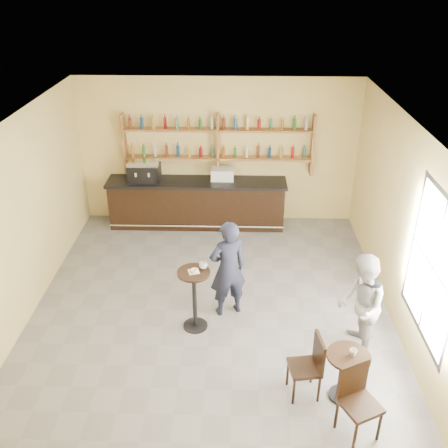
{
  "coord_description": "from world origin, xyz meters",
  "views": [
    {
      "loc": [
        0.41,
        -6.77,
        5.26
      ],
      "look_at": [
        0.2,
        0.8,
        1.25
      ],
      "focal_mm": 40.0,
      "sensor_mm": 36.0,
      "label": 1
    }
  ],
  "objects_px": {
    "pedestal_table": "(195,300)",
    "chair_south": "(360,405)",
    "chair_west": "(304,367)",
    "pastry_case": "(222,175)",
    "patron_second": "(360,306)",
    "bar_counter": "(197,203)",
    "cafe_table": "(346,376)",
    "man_main": "(228,269)",
    "espresso_machine": "(144,170)"
  },
  "relations": [
    {
      "from": "espresso_machine",
      "to": "pastry_case",
      "type": "height_order",
      "value": "espresso_machine"
    },
    {
      "from": "man_main",
      "to": "cafe_table",
      "type": "xyz_separation_m",
      "value": [
        1.61,
        -1.82,
        -0.49
      ]
    },
    {
      "from": "espresso_machine",
      "to": "pedestal_table",
      "type": "relative_size",
      "value": 0.62
    },
    {
      "from": "espresso_machine",
      "to": "patron_second",
      "type": "bearing_deg",
      "value": -39.55
    },
    {
      "from": "cafe_table",
      "to": "pedestal_table",
      "type": "bearing_deg",
      "value": 146.38
    },
    {
      "from": "chair_south",
      "to": "patron_second",
      "type": "distance_m",
      "value": 1.6
    },
    {
      "from": "pedestal_table",
      "to": "chair_south",
      "type": "height_order",
      "value": "pedestal_table"
    },
    {
      "from": "chair_south",
      "to": "pastry_case",
      "type": "bearing_deg",
      "value": 82.0
    },
    {
      "from": "espresso_machine",
      "to": "cafe_table",
      "type": "bearing_deg",
      "value": -47.98
    },
    {
      "from": "chair_west",
      "to": "espresso_machine",
      "type": "bearing_deg",
      "value": -157.77
    },
    {
      "from": "bar_counter",
      "to": "pastry_case",
      "type": "bearing_deg",
      "value": 0.0
    },
    {
      "from": "cafe_table",
      "to": "chair_south",
      "type": "bearing_deg",
      "value": -85.24
    },
    {
      "from": "chair_west",
      "to": "chair_south",
      "type": "relative_size",
      "value": 0.93
    },
    {
      "from": "chair_west",
      "to": "cafe_table",
      "type": "bearing_deg",
      "value": 76.29
    },
    {
      "from": "man_main",
      "to": "cafe_table",
      "type": "relative_size",
      "value": 2.33
    },
    {
      "from": "chair_west",
      "to": "pedestal_table",
      "type": "bearing_deg",
      "value": -139.39
    },
    {
      "from": "bar_counter",
      "to": "cafe_table",
      "type": "xyz_separation_m",
      "value": [
        2.35,
        -4.97,
        -0.16
      ]
    },
    {
      "from": "espresso_machine",
      "to": "chair_south",
      "type": "distance_m",
      "value": 6.63
    },
    {
      "from": "bar_counter",
      "to": "pastry_case",
      "type": "height_order",
      "value": "pastry_case"
    },
    {
      "from": "pastry_case",
      "to": "man_main",
      "type": "height_order",
      "value": "man_main"
    },
    {
      "from": "chair_west",
      "to": "chair_south",
      "type": "distance_m",
      "value": 0.89
    },
    {
      "from": "pedestal_table",
      "to": "chair_west",
      "type": "height_order",
      "value": "pedestal_table"
    },
    {
      "from": "pastry_case",
      "to": "chair_south",
      "type": "height_order",
      "value": "pastry_case"
    },
    {
      "from": "bar_counter",
      "to": "cafe_table",
      "type": "distance_m",
      "value": 5.5
    },
    {
      "from": "bar_counter",
      "to": "chair_west",
      "type": "relative_size",
      "value": 4.16
    },
    {
      "from": "pedestal_table",
      "to": "chair_south",
      "type": "relative_size",
      "value": 1.06
    },
    {
      "from": "patron_second",
      "to": "pedestal_table",
      "type": "bearing_deg",
      "value": -94.69
    },
    {
      "from": "cafe_table",
      "to": "patron_second",
      "type": "bearing_deg",
      "value": 70.31
    },
    {
      "from": "man_main",
      "to": "pastry_case",
      "type": "bearing_deg",
      "value": -108.75
    },
    {
      "from": "cafe_table",
      "to": "bar_counter",
      "type": "bearing_deg",
      "value": 115.35
    },
    {
      "from": "cafe_table",
      "to": "chair_south",
      "type": "height_order",
      "value": "chair_south"
    },
    {
      "from": "patron_second",
      "to": "cafe_table",
      "type": "bearing_deg",
      "value": -13.47
    },
    {
      "from": "man_main",
      "to": "chair_west",
      "type": "xyz_separation_m",
      "value": [
        1.06,
        -1.77,
        -0.39
      ]
    },
    {
      "from": "chair_south",
      "to": "patron_second",
      "type": "bearing_deg",
      "value": 53.14
    },
    {
      "from": "bar_counter",
      "to": "espresso_machine",
      "type": "bearing_deg",
      "value": 180.0
    },
    {
      "from": "man_main",
      "to": "chair_south",
      "type": "height_order",
      "value": "man_main"
    },
    {
      "from": "bar_counter",
      "to": "pedestal_table",
      "type": "xyz_separation_m",
      "value": [
        0.23,
        -3.55,
        0.0
      ]
    },
    {
      "from": "pedestal_table",
      "to": "cafe_table",
      "type": "height_order",
      "value": "pedestal_table"
    },
    {
      "from": "pastry_case",
      "to": "man_main",
      "type": "relative_size",
      "value": 0.29
    },
    {
      "from": "pedestal_table",
      "to": "patron_second",
      "type": "relative_size",
      "value": 0.64
    },
    {
      "from": "bar_counter",
      "to": "espresso_machine",
      "type": "height_order",
      "value": "espresso_machine"
    },
    {
      "from": "pedestal_table",
      "to": "cafe_table",
      "type": "distance_m",
      "value": 2.56
    },
    {
      "from": "espresso_machine",
      "to": "chair_south",
      "type": "height_order",
      "value": "espresso_machine"
    },
    {
      "from": "pastry_case",
      "to": "man_main",
      "type": "bearing_deg",
      "value": -93.25
    },
    {
      "from": "espresso_machine",
      "to": "pastry_case",
      "type": "distance_m",
      "value": 1.68
    },
    {
      "from": "pastry_case",
      "to": "chair_west",
      "type": "xyz_separation_m",
      "value": [
        1.25,
        -4.92,
        -0.73
      ]
    },
    {
      "from": "chair_south",
      "to": "cafe_table",
      "type": "bearing_deg",
      "value": 68.42
    },
    {
      "from": "pedestal_table",
      "to": "man_main",
      "type": "relative_size",
      "value": 0.62
    },
    {
      "from": "espresso_machine",
      "to": "chair_west",
      "type": "bearing_deg",
      "value": -52.21
    },
    {
      "from": "pedestal_table",
      "to": "patron_second",
      "type": "height_order",
      "value": "patron_second"
    }
  ]
}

